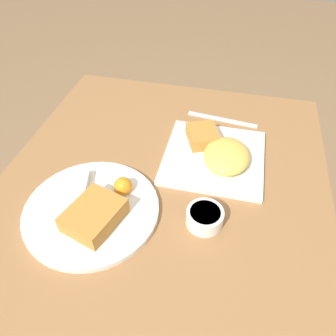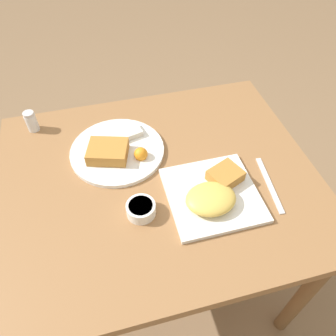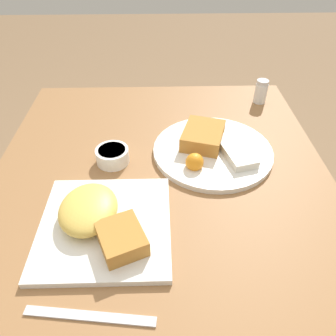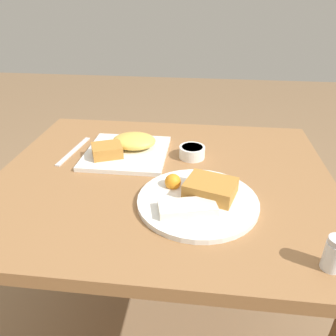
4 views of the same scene
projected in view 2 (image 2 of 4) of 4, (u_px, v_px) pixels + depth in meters
ground_plane at (162, 272)px, 1.54m from camera, size 8.00×8.00×0.00m
dining_table at (159, 192)px, 1.08m from camera, size 0.98×0.82×0.70m
plate_square_near at (214, 194)px, 0.94m from camera, size 0.26×0.26×0.06m
plate_oval_far at (116, 150)px, 1.07m from camera, size 0.31×0.31×0.05m
sauce_ramekin at (141, 209)px, 0.91m from camera, size 0.08×0.08×0.04m
salt_shaker at (32, 122)px, 1.13m from camera, size 0.04×0.04×0.07m
butter_knife at (269, 184)px, 0.99m from camera, size 0.04×0.22×0.00m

